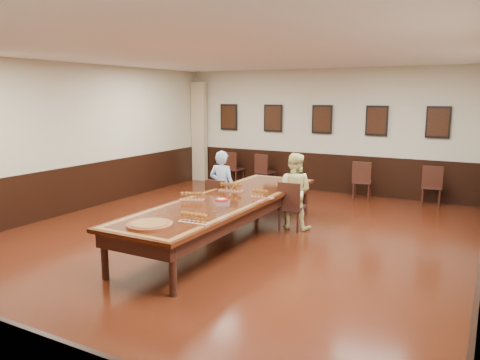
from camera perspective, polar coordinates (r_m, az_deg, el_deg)
The scene contains 23 objects.
floor at distance 8.28m, azimuth -1.68°, elevation -7.43°, with size 8.00×10.00×0.02m, color black.
ceiling at distance 7.93m, azimuth -1.80°, elevation 15.34°, with size 8.00×10.00×0.02m, color white.
wall_back at distance 12.51m, azimuth 10.03°, elevation 5.93°, with size 8.00×0.02×3.20m, color beige.
wall_left at distance 10.55m, azimuth -20.94°, elevation 4.65°, with size 0.02×10.00×3.20m, color beige.
chair_man at distance 9.23m, azimuth -2.47°, elevation -2.61°, with size 0.42×0.46×0.91m, color black, non-canonical shape.
chair_woman at distance 8.88m, azimuth 6.34°, elevation -3.10°, with size 0.43×0.47×0.93m, color black, non-canonical shape.
spare_chair_a at distance 13.40m, azimuth -0.68°, elevation 1.50°, with size 0.44×0.48×0.94m, color black, non-canonical shape.
spare_chair_b at distance 12.92m, azimuth 3.13°, elevation 1.15°, with size 0.44×0.48×0.93m, color black, non-canonical shape.
spare_chair_c at distance 11.81m, azimuth 14.70°, elevation -0.00°, with size 0.44×0.48×0.95m, color black, non-canonical shape.
spare_chair_d at distance 11.64m, azimuth 22.32°, elevation -0.59°, with size 0.44×0.48×0.94m, color black, non-canonical shape.
person_man at distance 9.26m, azimuth -2.21°, elevation -0.85°, with size 0.53×0.35×1.45m, color #5392D0.
person_woman at distance 8.92m, azimuth 6.57°, elevation -1.33°, with size 0.72×0.56×1.45m, color #F6EF99.
pink_phone at distance 7.88m, azimuth 2.40°, elevation -2.58°, with size 0.06×0.13×0.01m, color #CE4472.
curtain at distance 14.01m, azimuth -5.00°, elevation 5.88°, with size 0.45×0.18×2.90m, color tan.
wainscoting at distance 8.14m, azimuth -1.69°, elevation -4.01°, with size 8.00×10.00×1.00m.
conference_table at distance 8.12m, azimuth -1.70°, elevation -3.25°, with size 1.40×5.00×0.76m.
posters at distance 12.42m, azimuth 9.96°, elevation 7.29°, with size 6.14×0.04×0.74m.
flight_a at distance 8.67m, azimuth -1.13°, elevation -0.90°, with size 0.47×0.19×0.17m.
flight_b at distance 8.13m, azimuth 2.65°, elevation -1.72°, with size 0.41×0.16×0.15m.
flight_c at distance 7.96m, azimuth -5.88°, elevation -2.02°, with size 0.42×0.27×0.15m.
flight_d at distance 6.53m, azimuth -5.66°, elevation -4.68°, with size 0.46×0.16×0.17m.
red_plate_grp at distance 7.97m, azimuth -2.29°, elevation -2.40°, with size 0.22×0.22×0.03m.
carved_platter at distance 6.51m, azimuth -10.96°, elevation -5.37°, with size 0.72×0.72×0.05m.
Camera 1 is at (4.00, -6.80, 2.50)m, focal length 35.00 mm.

